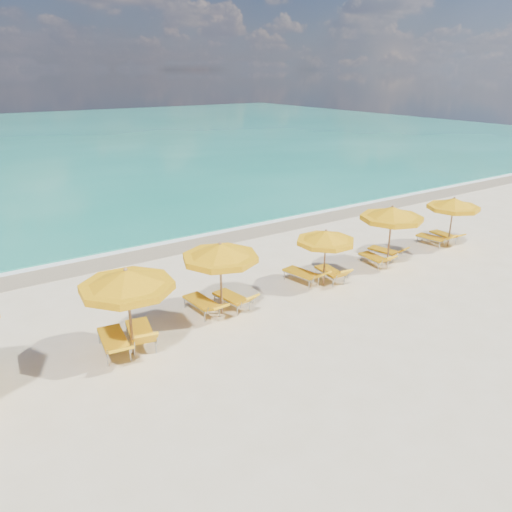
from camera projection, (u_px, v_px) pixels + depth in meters
ground_plane at (281, 303)px, 16.64m from camera, size 120.00×120.00×0.00m
ocean at (15, 142)px, 53.89m from camera, size 120.00×80.00×0.30m
wet_sand_band at (183, 243)px, 22.39m from camera, size 120.00×2.60×0.01m
foam_line at (175, 238)px, 23.01m from camera, size 120.00×1.20×0.03m
whitecap_near at (1, 215)px, 26.69m from camera, size 14.00×0.36×0.05m
whitecap_far at (181, 168)px, 39.46m from camera, size 18.00×0.30×0.05m
umbrella_2 at (127, 281)px, 12.88m from camera, size 3.13×3.13×2.54m
umbrella_3 at (220, 253)px, 15.18m from camera, size 2.48×2.48×2.42m
umbrella_4 at (326, 238)px, 17.39m from camera, size 2.73×2.73×2.11m
umbrella_5 at (392, 214)px, 19.14m from camera, size 2.51×2.51×2.45m
umbrella_6 at (454, 204)px, 21.30m from camera, size 2.39×2.39×2.23m
lounger_2_left at (114, 345)px, 13.61m from camera, size 0.93×2.09×0.80m
lounger_2_right at (141, 337)px, 14.01m from camera, size 1.01×1.99×0.92m
lounger_3_left at (202, 307)px, 15.87m from camera, size 0.74×1.92×0.69m
lounger_3_right at (233, 302)px, 16.22m from camera, size 0.83×1.79×0.78m
lounger_4_left at (302, 277)px, 18.13m from camera, size 0.92×1.90×0.74m
lounger_4_right at (331, 275)px, 18.33m from camera, size 0.75×1.71×0.77m
lounger_5_left at (374, 261)px, 19.73m from camera, size 0.66×1.67×0.71m
lounger_5_right at (384, 254)px, 20.48m from camera, size 0.86×1.70×0.70m
lounger_6_left at (432, 241)px, 22.08m from camera, size 0.82×1.73×0.67m
lounger_6_right at (444, 237)px, 22.50m from camera, size 0.71×1.69×0.64m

